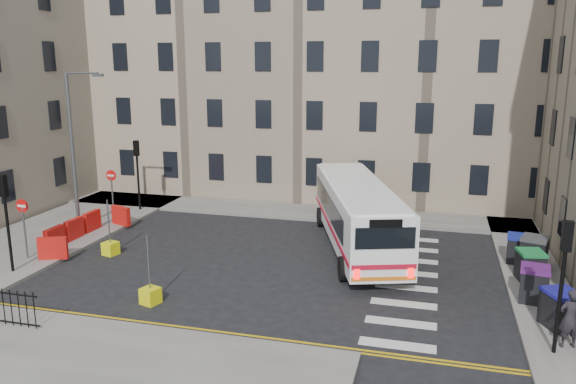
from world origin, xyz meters
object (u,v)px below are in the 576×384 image
at_px(bus, 357,212).
at_px(bollard_chevron, 150,296).
at_px(wheelie_bin_e, 518,248).
at_px(streetlamp, 72,150).
at_px(wheelie_bin_b, 534,284).
at_px(wheelie_bin_c, 530,266).
at_px(bollard_yellow, 111,248).
at_px(wheelie_bin_a, 561,309).
at_px(wheelie_bin_d, 534,252).
at_px(pedestrian, 570,318).

bearing_deg(bus, bollard_chevron, -146.37).
height_order(wheelie_bin_e, bollard_chevron, wheelie_bin_e).
xyz_separation_m(streetlamp, wheelie_bin_b, (21.56, -3.59, -3.54)).
bearing_deg(wheelie_bin_c, wheelie_bin_e, 84.27).
relative_size(wheelie_bin_c, bollard_yellow, 2.10).
distance_m(wheelie_bin_c, bollard_yellow, 18.17).
xyz_separation_m(wheelie_bin_a, bollard_chevron, (-14.07, -1.49, -0.48)).
distance_m(wheelie_bin_b, bollard_yellow, 18.00).
bearing_deg(streetlamp, bollard_yellow, -37.59).
height_order(wheelie_bin_b, wheelie_bin_d, wheelie_bin_d).
relative_size(wheelie_bin_b, bollard_chevron, 2.15).
xyz_separation_m(wheelie_bin_c, wheelie_bin_e, (-0.19, 2.16, -0.01)).
height_order(wheelie_bin_a, bollard_yellow, wheelie_bin_a).
height_order(wheelie_bin_a, wheelie_bin_b, wheelie_bin_b).
height_order(wheelie_bin_a, wheelie_bin_d, wheelie_bin_d).
relative_size(wheelie_bin_d, bollard_yellow, 2.42).
relative_size(wheelie_bin_e, bollard_chevron, 1.99).
xyz_separation_m(wheelie_bin_d, wheelie_bin_e, (-0.56, 0.49, -0.06)).
xyz_separation_m(bus, bollard_yellow, (-10.82, -3.82, -1.48)).
relative_size(bus, wheelie_bin_d, 7.95).
height_order(pedestrian, bollard_yellow, pedestrian).
height_order(wheelie_bin_a, wheelie_bin_e, wheelie_bin_a).
height_order(streetlamp, wheelie_bin_c, streetlamp).
height_order(wheelie_bin_c, bollard_chevron, wheelie_bin_c).
bearing_deg(bus, wheelie_bin_c, -37.88).
height_order(bus, pedestrian, bus).
xyz_separation_m(wheelie_bin_a, pedestrian, (-0.03, -1.36, 0.30)).
bearing_deg(wheelie_bin_c, wheelie_bin_d, 66.60).
bearing_deg(wheelie_bin_a, wheelie_bin_b, 79.54).
distance_m(wheelie_bin_c, wheelie_bin_d, 1.71).
bearing_deg(wheelie_bin_d, wheelie_bin_a, -72.08).
xyz_separation_m(wheelie_bin_c, wheelie_bin_d, (0.38, 1.67, 0.05)).
height_order(wheelie_bin_d, bollard_yellow, wheelie_bin_d).
distance_m(wheelie_bin_a, wheelie_bin_e, 6.32).
relative_size(wheelie_bin_a, bollard_chevron, 2.40).
bearing_deg(bollard_yellow, wheelie_bin_e, 10.72).
relative_size(bus, wheelie_bin_e, 9.68).
bearing_deg(wheelie_bin_c, wheelie_bin_a, -95.76).
bearing_deg(wheelie_bin_a, pedestrian, -115.55).
relative_size(wheelie_bin_b, wheelie_bin_d, 0.89).
relative_size(streetlamp, bollard_chevron, 13.57).
bearing_deg(wheelie_bin_a, streetlamp, 141.29).
bearing_deg(bollard_yellow, wheelie_bin_d, 8.92).
height_order(wheelie_bin_e, bollard_yellow, wheelie_bin_e).
xyz_separation_m(streetlamp, wheelie_bin_c, (21.71, -1.53, -3.57)).
height_order(pedestrian, bollard_chevron, pedestrian).
distance_m(wheelie_bin_c, bollard_chevron, 14.83).
distance_m(streetlamp, bollard_chevron, 11.47).
bearing_deg(bollard_yellow, bus, 19.44).
bearing_deg(wheelie_bin_e, wheelie_bin_b, -82.72).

